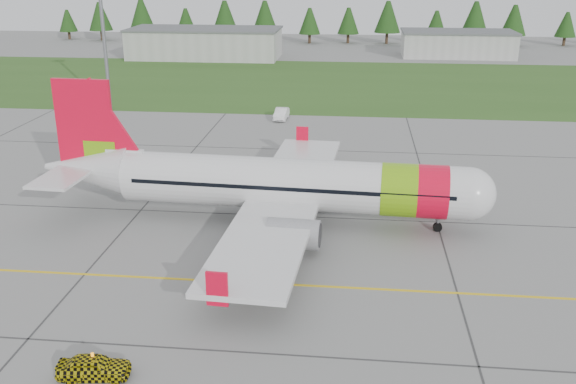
# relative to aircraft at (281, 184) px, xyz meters

# --- Properties ---
(ground) EXTENTS (320.00, 320.00, 0.00)m
(ground) POSITION_rel_aircraft_xyz_m (2.74, -18.84, -3.25)
(ground) COLOR gray
(ground) RESTS_ON ground
(aircraft) EXTENTS (37.16, 34.25, 11.25)m
(aircraft) POSITION_rel_aircraft_xyz_m (0.00, 0.00, 0.00)
(aircraft) COLOR silver
(aircraft) RESTS_ON ground
(follow_me_car) EXTENTS (1.46, 1.66, 3.74)m
(follow_me_car) POSITION_rel_aircraft_xyz_m (-7.10, -21.86, -1.38)
(follow_me_car) COLOR #D3C40B
(follow_me_car) RESTS_ON ground
(service_van) EXTENTS (1.65, 1.57, 4.53)m
(service_van) POSITION_rel_aircraft_xyz_m (-4.12, 35.66, -0.98)
(service_van) COLOR white
(service_van) RESTS_ON ground
(grass_strip) EXTENTS (320.00, 50.00, 0.03)m
(grass_strip) POSITION_rel_aircraft_xyz_m (2.74, 63.16, -3.23)
(grass_strip) COLOR #30561E
(grass_strip) RESTS_ON ground
(taxi_guideline) EXTENTS (120.00, 0.25, 0.02)m
(taxi_guideline) POSITION_rel_aircraft_xyz_m (2.74, -10.84, -3.23)
(taxi_guideline) COLOR gold
(taxi_guideline) RESTS_ON ground
(hangar_west) EXTENTS (32.00, 14.00, 6.00)m
(hangar_west) POSITION_rel_aircraft_xyz_m (-27.26, 91.16, -0.25)
(hangar_west) COLOR #A8A8A3
(hangar_west) RESTS_ON ground
(hangar_east) EXTENTS (24.00, 12.00, 5.20)m
(hangar_east) POSITION_rel_aircraft_xyz_m (27.74, 99.16, -0.65)
(hangar_east) COLOR #A8A8A3
(hangar_east) RESTS_ON ground
(floodlight_mast) EXTENTS (0.50, 0.50, 20.00)m
(floodlight_mast) POSITION_rel_aircraft_xyz_m (-29.26, 39.16, 6.75)
(floodlight_mast) COLOR slate
(floodlight_mast) RESTS_ON ground
(treeline) EXTENTS (160.00, 8.00, 10.00)m
(treeline) POSITION_rel_aircraft_xyz_m (2.74, 119.16, 1.75)
(treeline) COLOR #1C3F14
(treeline) RESTS_ON ground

